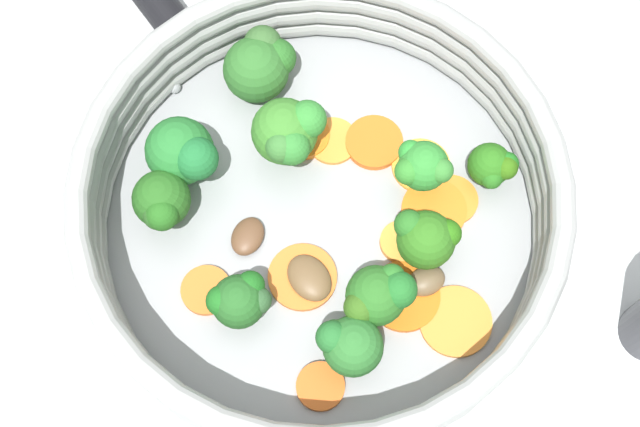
{
  "coord_description": "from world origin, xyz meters",
  "views": [
    {
      "loc": [
        0.14,
        -0.15,
        0.57
      ],
      "look_at": [
        0.0,
        0.0,
        0.03
      ],
      "focal_mm": 50.0,
      "sensor_mm": 36.0,
      "label": 1
    }
  ],
  "objects_px": {
    "broccoli_floret_7": "(288,133)",
    "mushroom_piece_1": "(248,236)",
    "carrot_slice_9": "(206,290)",
    "broccoli_floret_4": "(379,295)",
    "carrot_slice_10": "(456,321)",
    "broccoli_floret_5": "(185,153)",
    "broccoli_floret_9": "(426,238)",
    "mushroom_piece_2": "(309,278)",
    "carrot_slice_0": "(452,200)",
    "carrot_slice_5": "(434,210)",
    "carrot_slice_8": "(320,386)",
    "broccoli_floret_6": "(349,344)",
    "carrot_slice_1": "(406,294)",
    "carrot_slice_6": "(333,141)",
    "carrot_slice_4": "(302,277)",
    "broccoli_floret_8": "(161,203)",
    "carrot_slice_11": "(401,242)",
    "carrot_slice_2": "(421,166)",
    "broccoli_floret_1": "(422,167)",
    "carrot_slice_7": "(305,136)",
    "broccoli_floret_3": "(493,166)",
    "mushroom_piece_0": "(426,281)",
    "broccoli_floret_0": "(239,300)",
    "skillet": "(320,226)",
    "carrot_slice_3": "(374,142)"
  },
  "relations": [
    {
      "from": "broccoli_floret_7",
      "to": "mushroom_piece_1",
      "type": "relative_size",
      "value": 1.92
    },
    {
      "from": "carrot_slice_9",
      "to": "broccoli_floret_4",
      "type": "relative_size",
      "value": 0.67
    },
    {
      "from": "carrot_slice_10",
      "to": "broccoli_floret_5",
      "type": "xyz_separation_m",
      "value": [
        -0.2,
        -0.05,
        0.03
      ]
    },
    {
      "from": "broccoli_floret_7",
      "to": "broccoli_floret_4",
      "type": "bearing_deg",
      "value": -18.47
    },
    {
      "from": "broccoli_floret_9",
      "to": "mushroom_piece_2",
      "type": "xyz_separation_m",
      "value": [
        -0.04,
        -0.07,
        -0.02
      ]
    },
    {
      "from": "carrot_slice_10",
      "to": "broccoli_floret_4",
      "type": "distance_m",
      "value": 0.06
    },
    {
      "from": "carrot_slice_0",
      "to": "carrot_slice_5",
      "type": "relative_size",
      "value": 0.81
    },
    {
      "from": "carrot_slice_8",
      "to": "broccoli_floret_6",
      "type": "xyz_separation_m",
      "value": [
        -0.0,
        0.03,
        0.02
      ]
    },
    {
      "from": "carrot_slice_1",
      "to": "carrot_slice_9",
      "type": "relative_size",
      "value": 1.43
    },
    {
      "from": "carrot_slice_6",
      "to": "mushroom_piece_1",
      "type": "relative_size",
      "value": 1.26
    },
    {
      "from": "carrot_slice_4",
      "to": "broccoli_floret_8",
      "type": "bearing_deg",
      "value": -160.81
    },
    {
      "from": "carrot_slice_5",
      "to": "broccoli_floret_7",
      "type": "distance_m",
      "value": 0.11
    },
    {
      "from": "carrot_slice_0",
      "to": "carrot_slice_11",
      "type": "height_order",
      "value": "carrot_slice_11"
    },
    {
      "from": "broccoli_floret_5",
      "to": "mushroom_piece_1",
      "type": "height_order",
      "value": "broccoli_floret_5"
    },
    {
      "from": "carrot_slice_2",
      "to": "mushroom_piece_2",
      "type": "bearing_deg",
      "value": -89.14
    },
    {
      "from": "carrot_slice_9",
      "to": "broccoli_floret_1",
      "type": "distance_m",
      "value": 0.16
    },
    {
      "from": "broccoli_floret_5",
      "to": "carrot_slice_9",
      "type": "bearing_deg",
      "value": -36.18
    },
    {
      "from": "carrot_slice_5",
      "to": "carrot_slice_7",
      "type": "height_order",
      "value": "carrot_slice_7"
    },
    {
      "from": "broccoli_floret_3",
      "to": "carrot_slice_5",
      "type": "bearing_deg",
      "value": -104.33
    },
    {
      "from": "carrot_slice_0",
      "to": "carrot_slice_1",
      "type": "height_order",
      "value": "carrot_slice_1"
    },
    {
      "from": "carrot_slice_0",
      "to": "carrot_slice_8",
      "type": "bearing_deg",
      "value": -81.15
    },
    {
      "from": "broccoli_floret_8",
      "to": "mushroom_piece_0",
      "type": "height_order",
      "value": "broccoli_floret_8"
    },
    {
      "from": "carrot_slice_1",
      "to": "carrot_slice_11",
      "type": "bearing_deg",
      "value": 136.76
    },
    {
      "from": "carrot_slice_8",
      "to": "carrot_slice_11",
      "type": "relative_size",
      "value": 1.07
    },
    {
      "from": "carrot_slice_8",
      "to": "broccoli_floret_4",
      "type": "height_order",
      "value": "broccoli_floret_4"
    },
    {
      "from": "carrot_slice_6",
      "to": "carrot_slice_11",
      "type": "distance_m",
      "value": 0.09
    },
    {
      "from": "broccoli_floret_0",
      "to": "broccoli_floret_9",
      "type": "height_order",
      "value": "broccoli_floret_9"
    },
    {
      "from": "carrot_slice_1",
      "to": "broccoli_floret_5",
      "type": "bearing_deg",
      "value": -167.28
    },
    {
      "from": "broccoli_floret_7",
      "to": "broccoli_floret_8",
      "type": "distance_m",
      "value": 0.09
    },
    {
      "from": "carrot_slice_0",
      "to": "carrot_slice_7",
      "type": "relative_size",
      "value": 1.05
    },
    {
      "from": "carrot_slice_1",
      "to": "carrot_slice_10",
      "type": "xyz_separation_m",
      "value": [
        0.03,
        0.01,
        -0.0
      ]
    },
    {
      "from": "skillet",
      "to": "broccoli_floret_6",
      "type": "distance_m",
      "value": 0.1
    },
    {
      "from": "carrot_slice_9",
      "to": "carrot_slice_7",
      "type": "bearing_deg",
      "value": 104.13
    },
    {
      "from": "carrot_slice_0",
      "to": "broccoli_floret_6",
      "type": "relative_size",
      "value": 0.79
    },
    {
      "from": "carrot_slice_8",
      "to": "broccoli_floret_4",
      "type": "bearing_deg",
      "value": 99.02
    },
    {
      "from": "carrot_slice_3",
      "to": "mushroom_piece_2",
      "type": "xyz_separation_m",
      "value": [
        0.04,
        -0.1,
        0.0
      ]
    },
    {
      "from": "carrot_slice_6",
      "to": "carrot_slice_9",
      "type": "xyz_separation_m",
      "value": [
        0.01,
        -0.13,
        0.0
      ]
    },
    {
      "from": "carrot_slice_10",
      "to": "broccoli_floret_8",
      "type": "xyz_separation_m",
      "value": [
        -0.18,
        -0.08,
        0.03
      ]
    },
    {
      "from": "carrot_slice_4",
      "to": "mushroom_piece_2",
      "type": "relative_size",
      "value": 1.32
    },
    {
      "from": "broccoli_floret_3",
      "to": "mushroom_piece_0",
      "type": "bearing_deg",
      "value": -77.6
    },
    {
      "from": "broccoli_floret_8",
      "to": "mushroom_piece_1",
      "type": "distance_m",
      "value": 0.06
    },
    {
      "from": "carrot_slice_9",
      "to": "mushroom_piece_1",
      "type": "xyz_separation_m",
      "value": [
        -0.01,
        0.04,
        0.0
      ]
    },
    {
      "from": "carrot_slice_1",
      "to": "broccoli_floret_9",
      "type": "relative_size",
      "value": 1.05
    },
    {
      "from": "carrot_slice_4",
      "to": "broccoli_floret_9",
      "type": "xyz_separation_m",
      "value": [
        0.04,
        0.07,
        0.02
      ]
    },
    {
      "from": "carrot_slice_7",
      "to": "carrot_slice_11",
      "type": "relative_size",
      "value": 1.19
    },
    {
      "from": "broccoli_floret_3",
      "to": "broccoli_floret_0",
      "type": "bearing_deg",
      "value": -106.77
    },
    {
      "from": "carrot_slice_3",
      "to": "carrot_slice_5",
      "type": "distance_m",
      "value": 0.06
    },
    {
      "from": "mushroom_piece_2",
      "to": "broccoli_floret_7",
      "type": "bearing_deg",
      "value": 142.81
    },
    {
      "from": "carrot_slice_3",
      "to": "carrot_slice_5",
      "type": "height_order",
      "value": "carrot_slice_3"
    },
    {
      "from": "broccoli_floret_4",
      "to": "broccoli_floret_9",
      "type": "xyz_separation_m",
      "value": [
        -0.0,
        0.05,
        -0.0
      ]
    }
  ]
}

